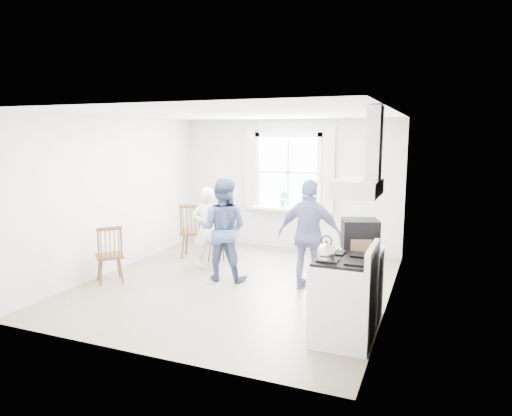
{
  "coord_description": "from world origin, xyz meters",
  "views": [
    {
      "loc": [
        2.82,
        -6.23,
        2.3
      ],
      "look_at": [
        0.22,
        0.2,
        1.18
      ],
      "focal_mm": 32.0,
      "sensor_mm": 36.0,
      "label": 1
    }
  ],
  "objects_px": {
    "gas_stove": "(344,299)",
    "low_cabinet": "(361,284)",
    "person_mid": "(223,229)",
    "windsor_chair_c": "(110,249)",
    "person_left": "(208,229)",
    "stereo_stack": "(360,235)",
    "windsor_chair_a": "(192,225)",
    "person_right": "(310,235)",
    "windsor_chair_b": "(214,235)"
  },
  "relations": [
    {
      "from": "low_cabinet",
      "to": "person_left",
      "type": "xyz_separation_m",
      "value": [
        -2.77,
        1.15,
        0.26
      ]
    },
    {
      "from": "windsor_chair_c",
      "to": "person_mid",
      "type": "bearing_deg",
      "value": 29.74
    },
    {
      "from": "windsor_chair_b",
      "to": "person_mid",
      "type": "bearing_deg",
      "value": -53.6
    },
    {
      "from": "windsor_chair_c",
      "to": "person_left",
      "type": "height_order",
      "value": "person_left"
    },
    {
      "from": "low_cabinet",
      "to": "gas_stove",
      "type": "bearing_deg",
      "value": -95.68
    },
    {
      "from": "gas_stove",
      "to": "person_left",
      "type": "bearing_deg",
      "value": 145.54
    },
    {
      "from": "person_left",
      "to": "gas_stove",
      "type": "bearing_deg",
      "value": 122.36
    },
    {
      "from": "gas_stove",
      "to": "low_cabinet",
      "type": "bearing_deg",
      "value": 84.32
    },
    {
      "from": "stereo_stack",
      "to": "windsor_chair_a",
      "type": "height_order",
      "value": "stereo_stack"
    },
    {
      "from": "gas_stove",
      "to": "person_right",
      "type": "xyz_separation_m",
      "value": [
        -0.83,
        1.54,
        0.34
      ]
    },
    {
      "from": "low_cabinet",
      "to": "person_right",
      "type": "xyz_separation_m",
      "value": [
        -0.9,
        0.84,
        0.37
      ]
    },
    {
      "from": "stereo_stack",
      "to": "person_mid",
      "type": "bearing_deg",
      "value": 159.76
    },
    {
      "from": "windsor_chair_b",
      "to": "person_left",
      "type": "xyz_separation_m",
      "value": [
        0.07,
        -0.36,
        0.18
      ]
    },
    {
      "from": "person_mid",
      "to": "windsor_chair_c",
      "type": "bearing_deg",
      "value": 23.03
    },
    {
      "from": "person_right",
      "to": "gas_stove",
      "type": "bearing_deg",
      "value": 117.08
    },
    {
      "from": "gas_stove",
      "to": "low_cabinet",
      "type": "xyz_separation_m",
      "value": [
        0.07,
        0.7,
        -0.03
      ]
    },
    {
      "from": "low_cabinet",
      "to": "person_right",
      "type": "distance_m",
      "value": 1.28
    },
    {
      "from": "person_left",
      "to": "low_cabinet",
      "type": "bearing_deg",
      "value": 134.22
    },
    {
      "from": "stereo_stack",
      "to": "windsor_chair_b",
      "type": "distance_m",
      "value": 3.27
    },
    {
      "from": "gas_stove",
      "to": "windsor_chair_a",
      "type": "bearing_deg",
      "value": 144.3
    },
    {
      "from": "stereo_stack",
      "to": "windsor_chair_c",
      "type": "relative_size",
      "value": 0.57
    },
    {
      "from": "windsor_chair_c",
      "to": "gas_stove",
      "type": "bearing_deg",
      "value": -9.2
    },
    {
      "from": "windsor_chair_c",
      "to": "windsor_chair_a",
      "type": "bearing_deg",
      "value": 76.27
    },
    {
      "from": "low_cabinet",
      "to": "stereo_stack",
      "type": "bearing_deg",
      "value": -108.51
    },
    {
      "from": "gas_stove",
      "to": "person_mid",
      "type": "bearing_deg",
      "value": 146.47
    },
    {
      "from": "person_left",
      "to": "windsor_chair_a",
      "type": "bearing_deg",
      "value": -63.95
    },
    {
      "from": "low_cabinet",
      "to": "person_left",
      "type": "bearing_deg",
      "value": 157.4
    },
    {
      "from": "low_cabinet",
      "to": "windsor_chair_c",
      "type": "bearing_deg",
      "value": -178.58
    },
    {
      "from": "windsor_chair_c",
      "to": "stereo_stack",
      "type": "bearing_deg",
      "value": 0.45
    },
    {
      "from": "stereo_stack",
      "to": "windsor_chair_c",
      "type": "height_order",
      "value": "stereo_stack"
    },
    {
      "from": "gas_stove",
      "to": "windsor_chair_b",
      "type": "bearing_deg",
      "value": 141.38
    },
    {
      "from": "gas_stove",
      "to": "windsor_chair_b",
      "type": "height_order",
      "value": "gas_stove"
    },
    {
      "from": "person_right",
      "to": "person_mid",
      "type": "bearing_deg",
      "value": 1.53
    },
    {
      "from": "person_left",
      "to": "person_mid",
      "type": "distance_m",
      "value": 0.62
    },
    {
      "from": "windsor_chair_b",
      "to": "low_cabinet",
      "type": "bearing_deg",
      "value": -28.02
    },
    {
      "from": "windsor_chair_b",
      "to": "windsor_chair_c",
      "type": "bearing_deg",
      "value": -121.28
    },
    {
      "from": "low_cabinet",
      "to": "person_left",
      "type": "distance_m",
      "value": 3.01
    },
    {
      "from": "gas_stove",
      "to": "person_left",
      "type": "distance_m",
      "value": 3.28
    },
    {
      "from": "gas_stove",
      "to": "windsor_chair_a",
      "type": "height_order",
      "value": "gas_stove"
    },
    {
      "from": "gas_stove",
      "to": "windsor_chair_c",
      "type": "height_order",
      "value": "gas_stove"
    },
    {
      "from": "stereo_stack",
      "to": "person_right",
      "type": "relative_size",
      "value": 0.32
    },
    {
      "from": "gas_stove",
      "to": "person_left",
      "type": "relative_size",
      "value": 0.79
    },
    {
      "from": "person_mid",
      "to": "person_left",
      "type": "bearing_deg",
      "value": -45.25
    },
    {
      "from": "gas_stove",
      "to": "low_cabinet",
      "type": "height_order",
      "value": "gas_stove"
    },
    {
      "from": "person_mid",
      "to": "person_right",
      "type": "distance_m",
      "value": 1.4
    },
    {
      "from": "windsor_chair_b",
      "to": "gas_stove",
      "type": "bearing_deg",
      "value": -38.62
    },
    {
      "from": "gas_stove",
      "to": "windsor_chair_c",
      "type": "bearing_deg",
      "value": 170.8
    },
    {
      "from": "windsor_chair_c",
      "to": "low_cabinet",
      "type": "bearing_deg",
      "value": 1.42
    },
    {
      "from": "person_right",
      "to": "stereo_stack",
      "type": "bearing_deg",
      "value": 132.91
    },
    {
      "from": "low_cabinet",
      "to": "windsor_chair_c",
      "type": "distance_m",
      "value": 3.81
    }
  ]
}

